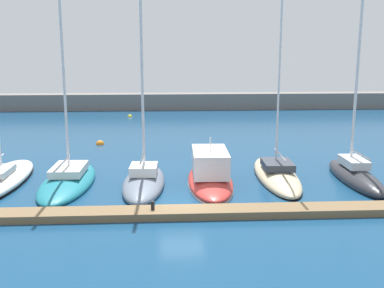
{
  "coord_description": "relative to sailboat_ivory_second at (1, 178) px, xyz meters",
  "views": [
    {
      "loc": [
        -0.77,
        -23.93,
        8.45
      ],
      "look_at": [
        0.88,
        5.5,
        2.33
      ],
      "focal_mm": 42.54,
      "sensor_mm": 36.0,
      "label": 1
    }
  ],
  "objects": [
    {
      "name": "mooring_buoy_orange",
      "position": [
        4.58,
        12.2,
        -0.37
      ],
      "size": [
        0.76,
        0.76,
        0.76
      ],
      "primitive_type": "sphere",
      "color": "orange",
      "rests_on": "ground_plane"
    },
    {
      "name": "breakwater_seawall",
      "position": [
        11.45,
        37.08,
        0.77
      ],
      "size": [
        108.0,
        2.83,
        2.27
      ],
      "primitive_type": "cube",
      "color": "slate",
      "rests_on": "ground_plane"
    },
    {
      "name": "ground_plane",
      "position": [
        11.45,
        -4.8,
        -0.37
      ],
      "size": [
        120.0,
        120.0,
        0.0
      ],
      "primitive_type": "plane",
      "color": "navy"
    },
    {
      "name": "mooring_buoy_yellow",
      "position": [
        5.94,
        29.71,
        -0.37
      ],
      "size": [
        0.58,
        0.58,
        0.58
      ],
      "primitive_type": "sphere",
      "color": "yellow",
      "rests_on": "ground_plane"
    },
    {
      "name": "sailboat_slate_fourth",
      "position": [
        9.19,
        -0.95,
        -0.0
      ],
      "size": [
        2.87,
        8.32,
        15.48
      ],
      "rotation": [
        0.0,
        0.0,
        1.54
      ],
      "color": "slate",
      "rests_on": "ground_plane"
    },
    {
      "name": "dock_pier",
      "position": [
        11.45,
        -6.44,
        -0.17
      ],
      "size": [
        39.8,
        1.47,
        0.4
      ],
      "primitive_type": "cube",
      "color": "brown",
      "rests_on": "ground_plane"
    },
    {
      "name": "sailboat_teal_third",
      "position": [
        4.33,
        -0.38,
        -0.08
      ],
      "size": [
        3.25,
        9.27,
        15.55
      ],
      "rotation": [
        0.0,
        0.0,
        1.55
      ],
      "color": "#19707F",
      "rests_on": "ground_plane"
    },
    {
      "name": "dock_bollard",
      "position": [
        9.91,
        -6.44,
        0.25
      ],
      "size": [
        0.2,
        0.2,
        0.44
      ],
      "primitive_type": "cylinder",
      "color": "black",
      "rests_on": "dock_pier"
    },
    {
      "name": "sailboat_sand_sixth",
      "position": [
        17.98,
        0.33,
        -0.1
      ],
      "size": [
        2.94,
        9.82,
        15.33
      ],
      "rotation": [
        0.0,
        0.0,
        1.53
      ],
      "color": "beige",
      "rests_on": "ground_plane"
    },
    {
      "name": "sailboat_ivory_second",
      "position": [
        0.0,
        0.0,
        0.0
      ],
      "size": [
        2.97,
        9.99,
        20.87
      ],
      "rotation": [
        0.0,
        0.0,
        1.57
      ],
      "color": "silver",
      "rests_on": "ground_plane"
    },
    {
      "name": "sailboat_charcoal_seventh",
      "position": [
        22.97,
        -0.58,
        0.14
      ],
      "size": [
        2.19,
        8.31,
        16.68
      ],
      "rotation": [
        0.0,
        0.0,
        1.55
      ],
      "color": "#2D2D33",
      "rests_on": "ground_plane"
    },
    {
      "name": "motorboat_red_fifth",
      "position": [
        13.42,
        -0.64,
        0.3
      ],
      "size": [
        3.03,
        8.73,
        3.26
      ],
      "rotation": [
        0.0,
        0.0,
        1.55
      ],
      "color": "#B72D28",
      "rests_on": "ground_plane"
    }
  ]
}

